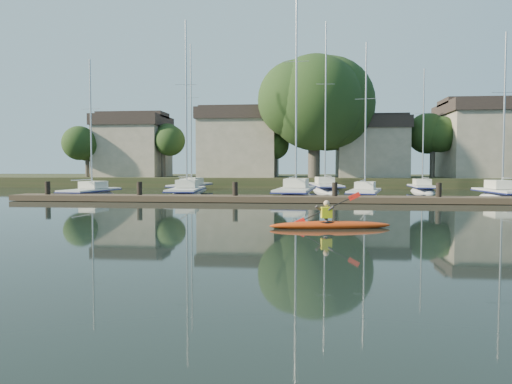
# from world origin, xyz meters

# --- Properties ---
(ground) EXTENTS (160.00, 160.00, 0.00)m
(ground) POSITION_xyz_m (0.00, 0.00, 0.00)
(ground) COLOR black
(ground) RESTS_ON ground
(kayak) EXTENTS (4.33, 1.31, 1.37)m
(kayak) POSITION_xyz_m (2.18, 1.56, 0.17)
(kayak) COLOR #C0420E
(kayak) RESTS_ON ground
(dock) EXTENTS (34.00, 2.00, 1.80)m
(dock) POSITION_xyz_m (0.00, 14.00, 0.20)
(dock) COLOR #4D3F2C
(dock) RESTS_ON ground
(sailboat_0) EXTENTS (2.65, 7.00, 10.84)m
(sailboat_0) POSITION_xyz_m (-13.87, 17.76, -0.18)
(sailboat_0) COLOR silver
(sailboat_0) RESTS_ON ground
(sailboat_1) EXTENTS (2.89, 8.58, 13.76)m
(sailboat_1) POSITION_xyz_m (-7.24, 18.86, -0.19)
(sailboat_1) COLOR silver
(sailboat_1) RESTS_ON ground
(sailboat_2) EXTENTS (3.08, 9.88, 16.10)m
(sailboat_2) POSITION_xyz_m (0.55, 18.53, -0.20)
(sailboat_2) COLOR silver
(sailboat_2) RESTS_ON ground
(sailboat_3) EXTENTS (3.36, 7.51, 11.72)m
(sailboat_3) POSITION_xyz_m (5.25, 18.59, -0.17)
(sailboat_3) COLOR silver
(sailboat_3) RESTS_ON ground
(sailboat_4) EXTENTS (2.46, 7.29, 12.25)m
(sailboat_4) POSITION_xyz_m (14.23, 18.32, -0.20)
(sailboat_4) COLOR silver
(sailboat_4) RESTS_ON ground
(sailboat_5) EXTENTS (2.88, 8.70, 14.13)m
(sailboat_5) POSITION_xyz_m (-8.98, 27.47, -0.18)
(sailboat_5) COLOR silver
(sailboat_5) RESTS_ON ground
(sailboat_6) EXTENTS (3.10, 10.17, 15.91)m
(sailboat_6) POSITION_xyz_m (2.92, 27.82, -0.18)
(sailboat_6) COLOR silver
(sailboat_6) RESTS_ON ground
(sailboat_7) EXTENTS (2.21, 7.21, 11.50)m
(sailboat_7) POSITION_xyz_m (11.07, 27.36, -0.17)
(sailboat_7) COLOR silver
(sailboat_7) RESTS_ON ground
(shore) EXTENTS (90.00, 25.25, 12.75)m
(shore) POSITION_xyz_m (1.61, 40.29, 3.23)
(shore) COLOR #233118
(shore) RESTS_ON ground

